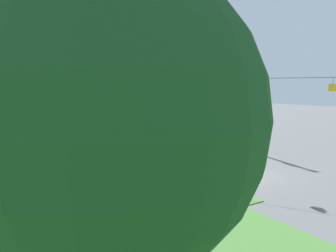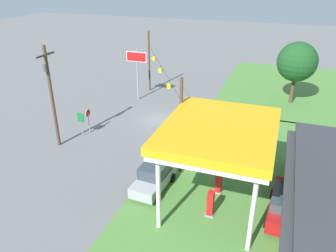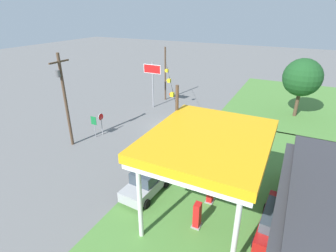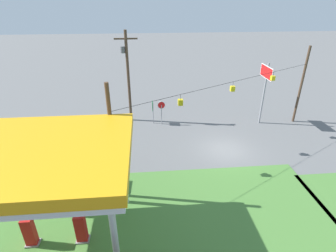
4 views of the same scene
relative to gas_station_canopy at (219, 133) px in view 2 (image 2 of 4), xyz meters
name	(u,v)px [view 2 (image 2 of 4)]	position (x,y,z in m)	size (l,w,h in m)	color
ground_plane	(161,120)	(-11.70, -8.45, -5.40)	(160.00, 160.00, 0.00)	slate
grass_verge_opposite_corner	(315,91)	(-27.70, 7.55, -5.38)	(24.00, 24.00, 0.04)	#4C7F38
gas_station_canopy	(219,133)	(0.00, 0.00, 0.00)	(8.45, 6.89, 5.93)	silver
fuel_pump_near	(219,182)	(-1.31, 0.00, -4.54)	(0.71, 0.56, 1.80)	gray
fuel_pump_far	(210,204)	(1.31, 0.00, -4.54)	(0.71, 0.56, 1.80)	gray
car_at_pumps_front	(154,176)	(-0.19, -4.56, -4.41)	(4.46, 2.32, 1.97)	#9E9EA3
car_at_pumps_rear	(285,204)	(-0.19, 4.57, -4.41)	(5.24, 2.32, 1.93)	#AD1414
stop_sign_roadside	(88,116)	(-6.55, -14.07, -3.59)	(0.80, 0.08, 2.50)	#99999E
stop_sign_overhead	(137,63)	(-16.67, -13.43, -0.83)	(0.22, 2.56, 6.27)	gray
route_sign	(81,120)	(-5.67, -14.31, -3.69)	(0.10, 0.70, 2.40)	gray
utility_pole_main	(51,92)	(-3.32, -15.34, -0.27)	(2.20, 0.44, 9.16)	#4C3828
signal_span_gantry	(161,83)	(-11.70, -8.46, -1.20)	(17.78, 10.24, 7.79)	#4C3828
tree_west_verge	(297,62)	(-22.03, 4.53, -0.37)	(4.60, 4.60, 7.35)	#4C3828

